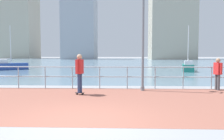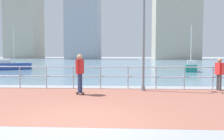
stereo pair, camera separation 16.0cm
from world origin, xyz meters
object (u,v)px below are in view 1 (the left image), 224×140
object	(u,v)px
sailboat_gray	(188,67)
lamppost	(146,28)
sailboat_navy	(10,66)
bystander	(218,72)
skateboarder	(80,70)

from	to	relation	value
sailboat_gray	lamppost	bearing A→B (deg)	-114.61
lamppost	sailboat_navy	bearing A→B (deg)	134.04
lamppost	bystander	xyz separation A→B (m)	(3.51, 0.15, -2.07)
sailboat_gray	sailboat_navy	bearing A→B (deg)	175.25
lamppost	sailboat_navy	world-z (taller)	lamppost
sailboat_navy	bystander	bearing A→B (deg)	-39.13
lamppost	bystander	world-z (taller)	lamppost
bystander	sailboat_navy	world-z (taller)	sailboat_navy
bystander	sailboat_gray	bearing A→B (deg)	79.86
skateboarder	sailboat_navy	world-z (taller)	sailboat_navy
sailboat_navy	sailboat_gray	world-z (taller)	sailboat_navy
skateboarder	sailboat_navy	distance (m)	18.74
sailboat_navy	sailboat_gray	distance (m)	19.39
lamppost	sailboat_navy	size ratio (longest dim) A/B	1.09
lamppost	sailboat_gray	world-z (taller)	lamppost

